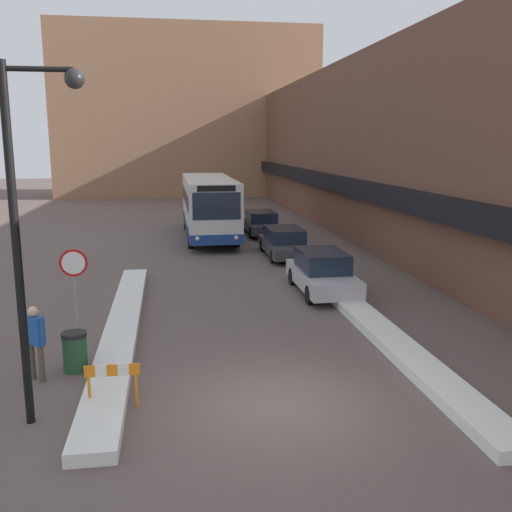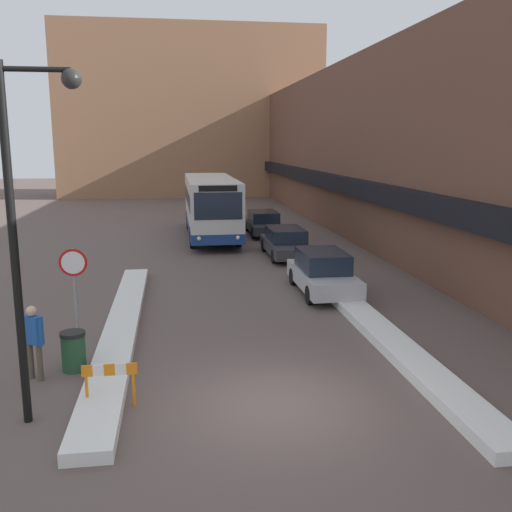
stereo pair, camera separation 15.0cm
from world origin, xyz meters
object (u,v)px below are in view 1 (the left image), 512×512
(parked_car_back, at_px, (261,223))
(city_bus, at_px, (209,205))
(parked_car_front, at_px, (322,272))
(trash_bin, at_px, (75,351))
(construction_barricade, at_px, (112,377))
(parked_car_middle, at_px, (284,242))
(pedestrian, at_px, (35,336))
(stop_sign, at_px, (74,274))
(street_lamp, at_px, (29,209))

(parked_car_back, bearing_deg, city_bus, -168.30)
(parked_car_front, height_order, trash_bin, parked_car_front)
(city_bus, height_order, construction_barricade, city_bus)
(city_bus, height_order, trash_bin, city_bus)
(parked_car_back, bearing_deg, construction_barricade, -106.86)
(parked_car_middle, distance_m, pedestrian, 15.74)
(trash_bin, bearing_deg, city_bus, 76.57)
(city_bus, height_order, parked_car_middle, city_bus)
(stop_sign, relative_size, construction_barricade, 2.27)
(city_bus, bearing_deg, pedestrian, -105.28)
(pedestrian, height_order, trash_bin, pedestrian)
(parked_car_middle, distance_m, construction_barricade, 16.38)
(stop_sign, xyz_separation_m, street_lamp, (0.12, -4.98, 2.33))
(city_bus, relative_size, stop_sign, 4.35)
(street_lamp, bearing_deg, city_bus, 77.58)
(parked_car_front, xyz_separation_m, pedestrian, (-8.45, -6.51, 0.29))
(parked_car_middle, xyz_separation_m, street_lamp, (-7.87, -15.35, 3.45))
(city_bus, xyz_separation_m, stop_sign, (-4.85, -16.53, -0.03))
(parked_car_front, relative_size, construction_barricade, 3.95)
(stop_sign, bearing_deg, parked_car_front, 24.27)
(parked_car_front, distance_m, parked_car_back, 13.58)
(stop_sign, distance_m, pedestrian, 3.04)
(city_bus, xyz_separation_m, parked_car_middle, (3.14, -6.16, -1.15))
(trash_bin, bearing_deg, pedestrian, -150.98)
(parked_car_middle, relative_size, construction_barricade, 4.24)
(trash_bin, bearing_deg, parked_car_middle, 59.15)
(city_bus, relative_size, street_lamp, 1.61)
(parked_car_middle, bearing_deg, construction_barricade, -113.78)
(parked_car_front, relative_size, parked_car_back, 0.94)
(pedestrian, xyz_separation_m, construction_barricade, (1.84, -1.71, -0.38))
(parked_car_front, xyz_separation_m, parked_car_middle, (0.00, 6.77, -0.07))
(parked_car_front, distance_m, pedestrian, 10.67)
(parked_car_front, bearing_deg, parked_car_middle, 90.00)
(city_bus, height_order, parked_car_back, city_bus)
(city_bus, distance_m, parked_car_middle, 7.01)
(parked_car_front, relative_size, trash_bin, 4.58)
(construction_barricade, bearing_deg, parked_car_back, 73.14)
(parked_car_back, distance_m, trash_bin, 21.11)
(street_lamp, distance_m, trash_bin, 4.44)
(street_lamp, height_order, construction_barricade, street_lamp)
(parked_car_front, xyz_separation_m, street_lamp, (-7.87, -8.58, 3.38))
(parked_car_back, distance_m, street_lamp, 23.77)
(city_bus, distance_m, construction_barricade, 21.47)
(pedestrian, bearing_deg, city_bus, 112.88)
(street_lamp, bearing_deg, pedestrian, 105.47)
(city_bus, relative_size, pedestrian, 6.23)
(pedestrian, bearing_deg, construction_barricade, -4.74)
(construction_barricade, bearing_deg, city_bus, 80.68)
(pedestrian, distance_m, trash_bin, 1.05)
(street_lamp, bearing_deg, parked_car_back, 70.44)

